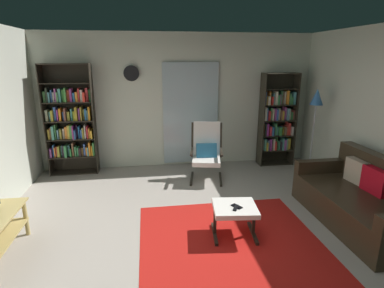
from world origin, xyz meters
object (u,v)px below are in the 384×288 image
Objects in this scene: bookshelf_near_sofa at (277,121)px; lounge_armchair at (206,150)px; cell_phone at (237,206)px; floor_lamp_by_shelf at (316,104)px; bookshelf_near_tv at (71,122)px; tv_remote at (236,208)px; ottoman at (235,211)px; leather_sofa at (363,202)px; wall_clock at (131,73)px.

lounge_armchair is at bearing -159.70° from bookshelf_near_sofa.
cell_phone is (-0.01, -1.94, -0.13)m from lounge_armchair.
floor_lamp_by_shelf is at bearing 10.79° from cell_phone.
tv_remote is (2.40, -2.63, -0.58)m from bookshelf_near_tv.
lounge_armchair is at bearing -14.94° from bookshelf_near_tv.
bookshelf_near_tv is 3.60m from tv_remote.
leather_sofa is at bearing 1.48° from ottoman.
wall_clock is (-2.84, 0.22, 0.95)m from bookshelf_near_sofa.
bookshelf_near_sofa reaches higher than floor_lamp_by_shelf.
leather_sofa is 13.33× the size of cell_phone.
bookshelf_near_tv reaches higher than cell_phone.
tv_remote is at bearing -121.76° from bookshelf_near_sofa.
bookshelf_near_tv is at bearing 165.06° from lounge_armchair.
floor_lamp_by_shelf reaches higher than lounge_armchair.
cell_phone is at bearing -121.76° from bookshelf_near_sofa.
tv_remote is 3.37m from wall_clock.
bookshelf_near_tv is 3.98m from bookshelf_near_sofa.
wall_clock is at bearing 148.53° from lounge_armchair.
cell_phone is (-1.56, -2.51, -0.50)m from bookshelf_near_sofa.
floor_lamp_by_shelf is at bearing -5.85° from lounge_armchair.
bookshelf_near_sofa reaches higher than lounge_armchair.
ottoman is at bearing -64.91° from wall_clock.
bookshelf_near_sofa is 3.00m from wall_clock.
lounge_armchair reaches higher than ottoman.
leather_sofa is 1.98m from floor_lamp_by_shelf.
cell_phone is (0.02, 0.04, -0.00)m from tv_remote.
bookshelf_near_sofa is at bearing 94.56° from leather_sofa.
ottoman is at bearing -90.70° from lounge_armchair.
bookshelf_near_sofa is at bearing 26.75° from cell_phone.
bookshelf_near_tv is 1.10× the size of bookshelf_near_sofa.
wall_clock is (-1.26, 2.77, 1.44)m from tv_remote.
leather_sofa is 4.32m from wall_clock.
leather_sofa is 1.16× the size of floor_lamp_by_shelf.
bookshelf_near_sofa is 1.69m from lounge_armchair.
floor_lamp_by_shelf is at bearing 84.25° from leather_sofa.
wall_clock is at bearing 7.09° from bookshelf_near_tv.
bookshelf_near_sofa is 13.24× the size of cell_phone.
bookshelf_near_tv reaches higher than lounge_armchair.
bookshelf_near_tv is 7.03× the size of wall_clock.
lounge_armchair is 1.93m from ottoman.
lounge_armchair is at bearing 174.15° from floor_lamp_by_shelf.
bookshelf_near_sofa is 2.52m from leather_sofa.
leather_sofa is at bearing -95.75° from floor_lamp_by_shelf.
ottoman is 4.08× the size of cell_phone.
tv_remote is 0.09× the size of floor_lamp_by_shelf.
lounge_armchair is at bearing 132.97° from leather_sofa.
lounge_armchair is 7.10× the size of tv_remote.
wall_clock reaches higher than bookshelf_near_sofa.
bookshelf_near_sofa is at bearing 20.30° from lounge_armchair.
bookshelf_near_tv is 3.58m from ottoman.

